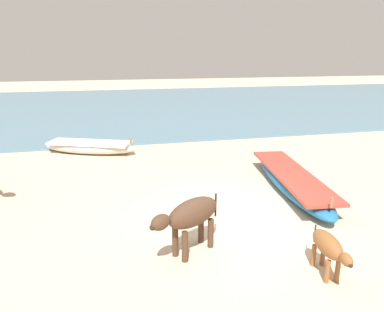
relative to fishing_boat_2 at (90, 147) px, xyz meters
name	(u,v)px	position (x,y,z in m)	size (l,w,h in m)	color
ground	(235,223)	(3.04, -5.84, -0.22)	(80.00, 80.00, 0.00)	beige
sea_water	(147,105)	(3.04, 10.67, -0.18)	(60.00, 20.00, 0.08)	slate
fishing_boat_2	(90,147)	(0.00, 0.00, 0.00)	(3.21, 1.95, 0.60)	beige
fishing_boat_3	(291,180)	(5.00, -4.49, 0.02)	(1.47, 4.41, 0.64)	#1E669E
calf_far_brown	(328,247)	(3.80, -7.74, 0.26)	(0.36, 1.02, 0.66)	brown
cow_second_adult_dark	(191,215)	(1.94, -6.67, 0.47)	(1.36, 1.01, 0.96)	#4C3323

